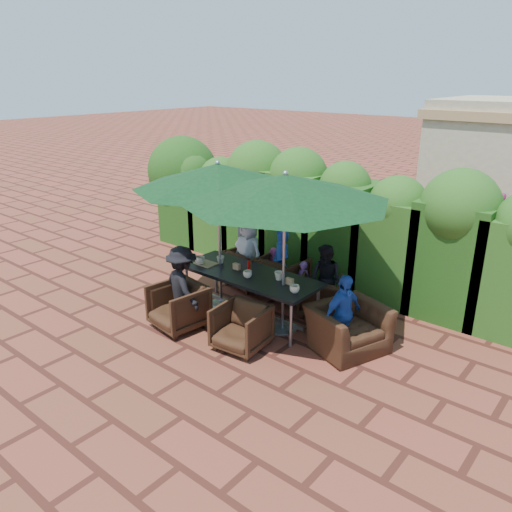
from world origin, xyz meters
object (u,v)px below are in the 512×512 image
Objects in this scene: chair_near_left at (178,304)px; chair_end_right at (348,321)px; chair_near_right at (241,325)px; umbrella_left at (218,176)px; umbrella_right at (285,188)px; chair_far_right at (320,294)px; chair_far_left at (249,266)px; dining_table at (249,278)px; chair_far_mid at (282,274)px.

chair_end_right is (2.34, 1.08, 0.05)m from chair_near_left.
chair_near_left is at bearing -179.22° from chair_near_right.
chair_near_right is 0.71× the size of chair_end_right.
umbrella_left is 1.32m from umbrella_right.
umbrella_left reaches higher than chair_far_right.
chair_far_left reaches higher than chair_far_right.
umbrella_right is at bearing 74.70° from chair_near_right.
dining_table is 3.43× the size of chair_far_right.
chair_far_mid is 2.05m from chair_near_left.
umbrella_left and umbrella_right have the same top height.
chair_far_right is at bearing 45.50° from dining_table.
umbrella_right is 2.03m from chair_near_right.
chair_far_right is at bearing 81.35° from umbrella_right.
chair_near_right is at bearing -99.25° from umbrella_right.
umbrella_left is at bearing 108.91° from chair_far_left.
chair_far_right is (0.13, 0.85, -1.87)m from umbrella_right.
chair_far_left is at bearing 121.36° from chair_near_right.
dining_table is 3.30× the size of chair_near_right.
chair_end_right is at bearing 32.54° from chair_near_right.
chair_end_right reaches higher than dining_table.
chair_far_left is (-0.82, 0.96, -0.29)m from dining_table.
chair_end_right is (1.83, -0.90, 0.05)m from chair_far_mid.
chair_far_left reaches higher than chair_near_right.
chair_far_mid is at bearing 61.75° from umbrella_left.
chair_end_right is (1.18, 0.94, 0.08)m from chair_near_right.
chair_far_right is (0.82, 0.83, -0.33)m from dining_table.
umbrella_right reaches higher than chair_far_left.
chair_far_left is 1.07× the size of chair_near_right.
chair_near_right is (1.16, 0.14, -0.03)m from chair_near_left.
umbrella_right is 3.96× the size of chair_far_left.
umbrella_right is at bearing 117.59° from chair_end_right.
chair_far_right is 0.89× the size of chair_near_left.
chair_near_left is at bearing -88.34° from umbrella_left.
umbrella_right reaches higher than chair_near_left.
dining_table is at bearing 138.45° from chair_far_left.
umbrella_right is (0.69, -0.02, 1.54)m from dining_table.
chair_far_left is 0.98× the size of chair_far_mid.
chair_far_mid reaches higher than chair_far_right.
umbrella_left reaches higher than chair_far_mid.
chair_far_mid is at bearing -35.82° from chair_far_right.
chair_end_right is at bearing 156.39° from chair_far_mid.
chair_near_right is at bearing -35.30° from umbrella_left.
dining_table is 2.34× the size of chair_end_right.
umbrella_right is 4.39× the size of chair_far_right.
chair_far_right is 0.96× the size of chair_near_right.
chair_far_left is at bearing 6.64° from chair_far_mid.
chair_end_right reaches higher than chair_far_right.
chair_far_right is (1.63, -0.13, -0.04)m from chair_far_left.
dining_table is at bearing 20.74° from chair_far_right.
chair_far_left is 1.64m from chair_far_right.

